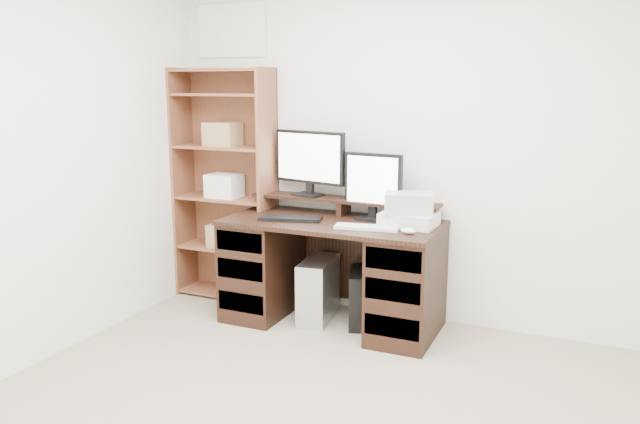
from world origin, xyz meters
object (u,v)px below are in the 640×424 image
Objects in this scene: monitor_wide at (310,160)px; bookshelf at (226,183)px; tower_silver at (318,290)px; tower_black at (362,297)px; desk at (332,270)px; printer at (409,219)px; monitor_small at (373,184)px.

monitor_wide is 0.33× the size of bookshelf.
monitor_wide is 1.33× the size of tower_silver.
bookshelf is at bearing 154.27° from tower_black.
tower_black is (0.20, 0.07, -0.19)m from desk.
tower_black is at bearing 18.72° from desk.
printer is (0.53, 0.05, 0.41)m from desk.
monitor_small reaches higher than printer.
printer reaches higher than desk.
tower_silver is 1.14m from bookshelf.
printer is 0.69m from tower_black.
tower_silver is 1.06× the size of tower_black.
bookshelf reaches higher than desk.
monitor_small is at bearing 12.46° from tower_silver.
monitor_small is at bearing 31.01° from desk.
monitor_wide reaches higher than tower_black.
monitor_small is 0.81m from tower_black.
printer is 0.86m from tower_silver.
tower_silver is at bearing -154.74° from monitor_small.
tower_silver is at bearing 170.36° from desk.
desk is 3.55× the size of tower_black.
printer is (0.29, -0.10, -0.21)m from monitor_small.
monitor_small is 1.03× the size of tower_silver.
desk is 2.52× the size of monitor_wide.
monitor_small is at bearing -3.11° from bookshelf.
monitor_wide is 0.95m from tower_silver.
printer reaches higher than tower_black.
bookshelf reaches higher than printer.
tower_black is (-0.33, 0.02, -0.60)m from printer.
desk is at bearing -16.50° from tower_silver.
tower_black is 0.23× the size of bookshelf.
monitor_wide is at bearing 141.57° from desk.
monitor_small reaches higher than desk.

